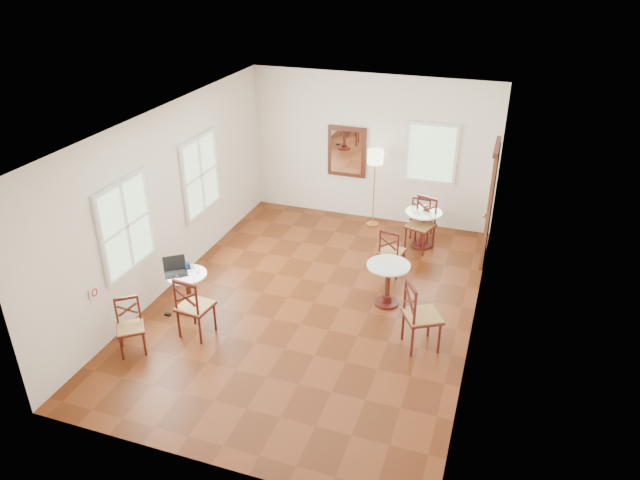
{
  "coord_description": "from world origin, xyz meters",
  "views": [
    {
      "loc": [
        2.7,
        -7.61,
        5.3
      ],
      "look_at": [
        0.0,
        0.3,
        1.0
      ],
      "focal_mm": 33.17,
      "sensor_mm": 36.0,
      "label": 1
    }
  ],
  "objects_px": {
    "chair_back_a": "(422,216)",
    "mouse": "(179,276)",
    "power_adapter": "(168,314)",
    "chair_mid_a": "(391,251)",
    "floor_lamp": "(375,162)",
    "cafe_table_mid": "(388,280)",
    "chair_near_b": "(130,326)",
    "chair_near_a": "(194,306)",
    "cafe_table_near": "(188,288)",
    "chair_back_b": "(421,225)",
    "navy_mug": "(188,266)",
    "cafe_table_back": "(423,225)",
    "chair_mid_b": "(420,316)",
    "water_glass": "(198,270)",
    "laptop": "(175,269)"
  },
  "relations": [
    {
      "from": "chair_back_a",
      "to": "chair_back_b",
      "type": "height_order",
      "value": "chair_back_b"
    },
    {
      "from": "water_glass",
      "to": "chair_back_b",
      "type": "bearing_deg",
      "value": 47.05
    },
    {
      "from": "navy_mug",
      "to": "water_glass",
      "type": "bearing_deg",
      "value": -15.04
    },
    {
      "from": "navy_mug",
      "to": "cafe_table_back",
      "type": "bearing_deg",
      "value": 45.56
    },
    {
      "from": "cafe_table_mid",
      "to": "mouse",
      "type": "xyz_separation_m",
      "value": [
        -2.98,
        -1.31,
        0.23
      ]
    },
    {
      "from": "chair_back_b",
      "to": "laptop",
      "type": "relative_size",
      "value": 2.3
    },
    {
      "from": "floor_lamp",
      "to": "chair_mid_b",
      "type": "bearing_deg",
      "value": -66.45
    },
    {
      "from": "cafe_table_mid",
      "to": "floor_lamp",
      "type": "height_order",
      "value": "floor_lamp"
    },
    {
      "from": "chair_near_a",
      "to": "chair_back_b",
      "type": "xyz_separation_m",
      "value": [
        2.65,
        3.79,
        0.01
      ]
    },
    {
      "from": "power_adapter",
      "to": "navy_mug",
      "type": "bearing_deg",
      "value": 63.76
    },
    {
      "from": "chair_near_a",
      "to": "power_adapter",
      "type": "distance_m",
      "value": 0.89
    },
    {
      "from": "floor_lamp",
      "to": "chair_back_a",
      "type": "bearing_deg",
      "value": -12.78
    },
    {
      "from": "floor_lamp",
      "to": "laptop",
      "type": "height_order",
      "value": "floor_lamp"
    },
    {
      "from": "chair_back_a",
      "to": "power_adapter",
      "type": "height_order",
      "value": "chair_back_a"
    },
    {
      "from": "chair_back_a",
      "to": "chair_near_b",
      "type": "bearing_deg",
      "value": 59.91
    },
    {
      "from": "cafe_table_back",
      "to": "chair_back_b",
      "type": "bearing_deg",
      "value": -96.1
    },
    {
      "from": "chair_near_b",
      "to": "chair_near_a",
      "type": "bearing_deg",
      "value": 5.24
    },
    {
      "from": "laptop",
      "to": "mouse",
      "type": "bearing_deg",
      "value": -79.15
    },
    {
      "from": "chair_back_a",
      "to": "chair_back_b",
      "type": "relative_size",
      "value": 0.88
    },
    {
      "from": "chair_back_a",
      "to": "cafe_table_mid",
      "type": "bearing_deg",
      "value": 91.4
    },
    {
      "from": "floor_lamp",
      "to": "laptop",
      "type": "distance_m",
      "value": 4.58
    },
    {
      "from": "chair_near_a",
      "to": "floor_lamp",
      "type": "height_order",
      "value": "floor_lamp"
    },
    {
      "from": "chair_near_a",
      "to": "chair_back_a",
      "type": "height_order",
      "value": "chair_near_a"
    },
    {
      "from": "cafe_table_near",
      "to": "mouse",
      "type": "height_order",
      "value": "mouse"
    },
    {
      "from": "cafe_table_mid",
      "to": "chair_mid_a",
      "type": "height_order",
      "value": "chair_mid_a"
    },
    {
      "from": "navy_mug",
      "to": "cafe_table_mid",
      "type": "bearing_deg",
      "value": 19.1
    },
    {
      "from": "cafe_table_near",
      "to": "chair_mid_b",
      "type": "xyz_separation_m",
      "value": [
        3.6,
        0.24,
        0.12
      ]
    },
    {
      "from": "chair_near_b",
      "to": "mouse",
      "type": "relative_size",
      "value": 7.85
    },
    {
      "from": "cafe_table_near",
      "to": "floor_lamp",
      "type": "xyz_separation_m",
      "value": [
        1.97,
        3.98,
        0.95
      ]
    },
    {
      "from": "chair_mid_b",
      "to": "water_glass",
      "type": "bearing_deg",
      "value": 61.92
    },
    {
      "from": "chair_back_a",
      "to": "mouse",
      "type": "relative_size",
      "value": 8.57
    },
    {
      "from": "water_glass",
      "to": "cafe_table_mid",
      "type": "bearing_deg",
      "value": 21.39
    },
    {
      "from": "chair_near_b",
      "to": "chair_mid_a",
      "type": "height_order",
      "value": "chair_mid_a"
    },
    {
      "from": "chair_back_a",
      "to": "mouse",
      "type": "bearing_deg",
      "value": 54.99
    },
    {
      "from": "cafe_table_mid",
      "to": "navy_mug",
      "type": "distance_m",
      "value": 3.16
    },
    {
      "from": "water_glass",
      "to": "power_adapter",
      "type": "distance_m",
      "value": 0.87
    },
    {
      "from": "cafe_table_near",
      "to": "chair_near_a",
      "type": "relative_size",
      "value": 0.66
    },
    {
      "from": "chair_near_b",
      "to": "chair_back_a",
      "type": "relative_size",
      "value": 0.92
    },
    {
      "from": "cafe_table_near",
      "to": "power_adapter",
      "type": "xyz_separation_m",
      "value": [
        -0.26,
        -0.26,
        -0.39
      ]
    },
    {
      "from": "chair_near_a",
      "to": "chair_back_a",
      "type": "bearing_deg",
      "value": -114.81
    },
    {
      "from": "chair_back_b",
      "to": "chair_near_b",
      "type": "bearing_deg",
      "value": -108.2
    },
    {
      "from": "chair_back_a",
      "to": "mouse",
      "type": "distance_m",
      "value": 4.94
    },
    {
      "from": "floor_lamp",
      "to": "power_adapter",
      "type": "distance_m",
      "value": 4.97
    },
    {
      "from": "chair_mid_b",
      "to": "chair_back_a",
      "type": "bearing_deg",
      "value": -20.76
    },
    {
      "from": "cafe_table_back",
      "to": "floor_lamp",
      "type": "distance_m",
      "value": 1.57
    },
    {
      "from": "cafe_table_near",
      "to": "chair_near_a",
      "type": "bearing_deg",
      "value": -52.07
    },
    {
      "from": "chair_back_a",
      "to": "floor_lamp",
      "type": "xyz_separation_m",
      "value": [
        -1.03,
        0.23,
        0.92
      ]
    },
    {
      "from": "cafe_table_near",
      "to": "chair_back_b",
      "type": "distance_m",
      "value": 4.47
    },
    {
      "from": "cafe_table_near",
      "to": "chair_near_a",
      "type": "xyz_separation_m",
      "value": [
        0.43,
        -0.55,
        0.09
      ]
    },
    {
      "from": "power_adapter",
      "to": "chair_mid_a",
      "type": "bearing_deg",
      "value": 38.57
    }
  ]
}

